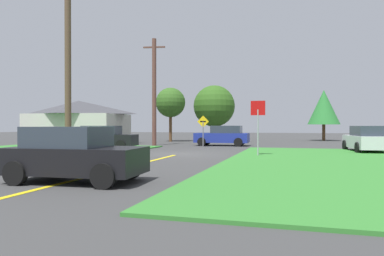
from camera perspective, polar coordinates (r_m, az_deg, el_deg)
name	(u,v)px	position (r m, az deg, el deg)	size (l,w,h in m)	color
ground_plane	(180,154)	(21.02, -1.88, -4.09)	(120.00, 120.00, 0.00)	#3B3B3B
grass_verge_right	(371,166)	(16.30, 26.35, -5.31)	(12.00, 20.00, 0.08)	#337E2E
lane_stripe_center	(113,170)	(13.66, -12.27, -6.53)	(0.20, 14.00, 0.01)	yellow
stop_sign	(258,117)	(19.39, 10.32, 1.67)	(0.76, 0.09, 2.95)	#9EA0A8
parked_car_near_building	(104,138)	(25.71, -13.73, -1.48)	(4.56, 2.30, 1.62)	black
car_approaching_junction	(223,136)	(29.42, 4.90, -1.22)	(4.32, 2.05, 1.62)	navy
car_behind_on_main_road	(74,155)	(11.18, -18.03, -3.99)	(3.98, 2.24, 1.62)	black
car_on_crossroad	(368,139)	(24.57, 25.92, -1.59)	(2.49, 4.49, 1.62)	silver
utility_pole_near	(68,62)	(19.26, -18.93, 9.83)	(1.79, 0.47, 9.40)	brown
utility_pole_mid	(154,91)	(29.88, -5.96, 5.80)	(1.80, 0.42, 8.72)	brown
direction_sign	(203,127)	(27.62, 1.76, 0.08)	(0.91, 0.08, 2.39)	slate
oak_tree_left	(214,106)	(39.21, 3.51, 3.45)	(4.46, 4.46, 5.96)	brown
pine_tree_center	(171,103)	(36.77, -3.40, 3.99)	(2.99, 2.99, 5.45)	brown
oak_tree_right	(324,107)	(41.40, 20.01, 3.07)	(3.36, 3.36, 5.43)	brown
barn	(79,122)	(35.62, -17.40, 0.94)	(8.65, 6.32, 3.96)	beige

